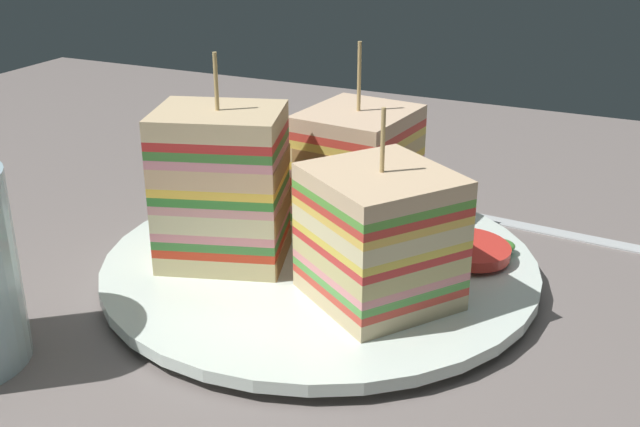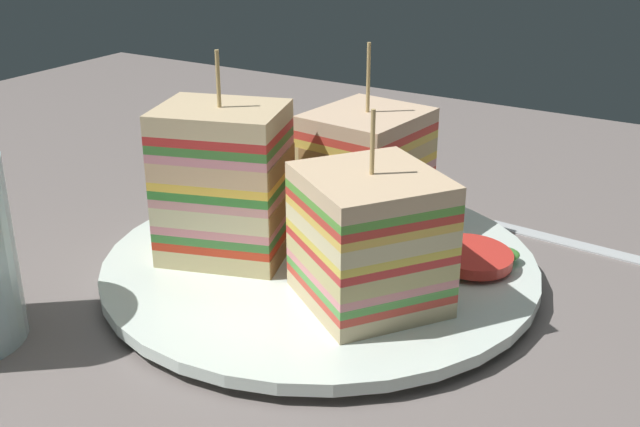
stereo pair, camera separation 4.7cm
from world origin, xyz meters
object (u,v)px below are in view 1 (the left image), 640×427
(sandwich_wedge_1, at_px, (361,170))
(sandwich_wedge_2, at_px, (222,187))
(sandwich_wedge_0, at_px, (379,236))
(plate, at_px, (320,266))

(sandwich_wedge_1, distance_m, sandwich_wedge_2, 0.10)
(sandwich_wedge_0, xyz_separation_m, sandwich_wedge_1, (0.05, -0.09, 0.00))
(sandwich_wedge_0, xyz_separation_m, sandwich_wedge_2, (0.10, -0.01, 0.01))
(plate, height_order, sandwich_wedge_1, sandwich_wedge_1)
(plate, distance_m, sandwich_wedge_0, 0.07)
(sandwich_wedge_0, distance_m, sandwich_wedge_2, 0.10)
(sandwich_wedge_2, bearing_deg, plate, 6.25)
(sandwich_wedge_1, bearing_deg, sandwich_wedge_0, 34.05)
(plate, relative_size, sandwich_wedge_2, 2.09)
(sandwich_wedge_2, bearing_deg, sandwich_wedge_0, -21.68)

